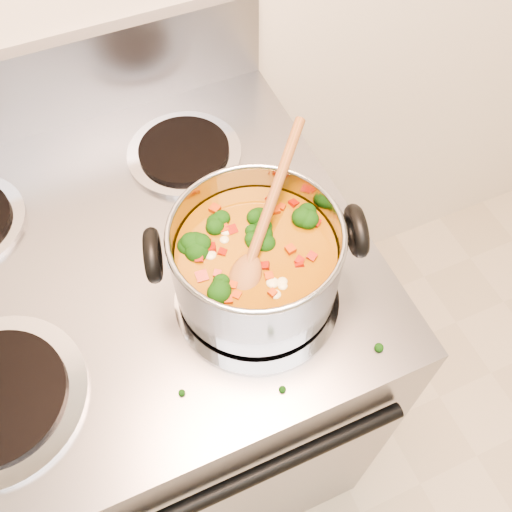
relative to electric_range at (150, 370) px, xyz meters
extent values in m
cube|color=gray|center=(0.00, 0.00, -0.01)|extent=(0.80, 0.69, 0.92)
cube|color=gray|center=(0.00, 0.32, 0.53)|extent=(0.80, 0.03, 0.16)
cylinder|color=black|center=(0.00, -0.36, 0.33)|extent=(0.68, 0.02, 0.02)
cylinder|color=#A5A5AD|center=(0.19, -0.16, 0.46)|extent=(0.24, 0.24, 0.01)
cylinder|color=black|center=(0.19, -0.16, 0.46)|extent=(0.19, 0.19, 0.01)
cylinder|color=#A5A5AD|center=(0.19, 0.16, 0.46)|extent=(0.20, 0.20, 0.01)
cylinder|color=black|center=(0.19, 0.16, 0.46)|extent=(0.16, 0.16, 0.01)
cylinder|color=#999AA1|center=(0.19, -0.14, 0.53)|extent=(0.23, 0.23, 0.13)
torus|color=#999AA1|center=(0.19, -0.14, 0.60)|extent=(0.24, 0.24, 0.01)
cylinder|color=#7C500B|center=(0.19, -0.14, 0.51)|extent=(0.22, 0.22, 0.09)
torus|color=black|center=(0.06, -0.11, 0.57)|extent=(0.04, 0.08, 0.08)
torus|color=black|center=(0.32, -0.18, 0.57)|extent=(0.04, 0.08, 0.08)
ellipsoid|color=black|center=(0.13, -0.20, 0.56)|extent=(0.04, 0.04, 0.03)
ellipsoid|color=black|center=(0.19, -0.14, 0.56)|extent=(0.04, 0.04, 0.03)
ellipsoid|color=black|center=(0.20, -0.11, 0.56)|extent=(0.04, 0.04, 0.03)
ellipsoid|color=black|center=(0.20, -0.12, 0.56)|extent=(0.04, 0.04, 0.03)
ellipsoid|color=black|center=(0.12, -0.13, 0.56)|extent=(0.04, 0.04, 0.03)
ellipsoid|color=black|center=(0.16, -0.12, 0.56)|extent=(0.04, 0.04, 0.03)
ellipsoid|color=black|center=(0.28, -0.11, 0.56)|extent=(0.04, 0.04, 0.03)
ellipsoid|color=black|center=(0.13, -0.07, 0.56)|extent=(0.04, 0.04, 0.03)
ellipsoid|color=#9A2105|center=(0.25, -0.10, 0.56)|extent=(0.01, 0.01, 0.01)
ellipsoid|color=#9A2105|center=(0.11, -0.10, 0.56)|extent=(0.01, 0.01, 0.01)
ellipsoid|color=#9A2105|center=(0.15, -0.07, 0.56)|extent=(0.01, 0.01, 0.01)
ellipsoid|color=#9A2105|center=(0.21, -0.14, 0.56)|extent=(0.01, 0.01, 0.01)
ellipsoid|color=#9A2105|center=(0.21, -0.21, 0.56)|extent=(0.01, 0.01, 0.01)
ellipsoid|color=#9A2105|center=(0.17, -0.23, 0.56)|extent=(0.01, 0.01, 0.01)
ellipsoid|color=#9A2105|center=(0.18, -0.15, 0.56)|extent=(0.01, 0.01, 0.01)
ellipsoid|color=#9A2105|center=(0.17, -0.19, 0.56)|extent=(0.01, 0.01, 0.01)
ellipsoid|color=#9A2105|center=(0.20, -0.16, 0.56)|extent=(0.01, 0.01, 0.01)
ellipsoid|color=#9A2105|center=(0.14, -0.16, 0.56)|extent=(0.01, 0.01, 0.01)
ellipsoid|color=#9A2105|center=(0.20, -0.10, 0.56)|extent=(0.01, 0.01, 0.01)
ellipsoid|color=#9A2105|center=(0.27, -0.17, 0.56)|extent=(0.01, 0.01, 0.01)
ellipsoid|color=#9A2105|center=(0.16, -0.20, 0.56)|extent=(0.01, 0.01, 0.01)
ellipsoid|color=#9C3008|center=(0.17, -0.08, 0.56)|extent=(0.01, 0.01, 0.01)
ellipsoid|color=#9C3008|center=(0.22, -0.13, 0.56)|extent=(0.01, 0.01, 0.01)
ellipsoid|color=#9C3008|center=(0.28, -0.18, 0.56)|extent=(0.01, 0.01, 0.01)
ellipsoid|color=#9C3008|center=(0.24, -0.09, 0.56)|extent=(0.01, 0.01, 0.01)
ellipsoid|color=#9C3008|center=(0.20, -0.11, 0.56)|extent=(0.01, 0.01, 0.01)
ellipsoid|color=#9C3008|center=(0.23, -0.14, 0.56)|extent=(0.01, 0.01, 0.01)
ellipsoid|color=#9C3008|center=(0.23, -0.16, 0.56)|extent=(0.01, 0.01, 0.01)
ellipsoid|color=#9C3008|center=(0.16, -0.08, 0.56)|extent=(0.01, 0.01, 0.01)
ellipsoid|color=#9C3008|center=(0.11, -0.17, 0.56)|extent=(0.01, 0.01, 0.01)
ellipsoid|color=#9C3008|center=(0.15, -0.07, 0.56)|extent=(0.01, 0.01, 0.01)
ellipsoid|color=#9C3008|center=(0.14, -0.11, 0.56)|extent=(0.01, 0.01, 0.01)
ellipsoid|color=#9C3008|center=(0.26, -0.10, 0.56)|extent=(0.01, 0.01, 0.01)
ellipsoid|color=#C9BF8A|center=(0.29, -0.13, 0.56)|extent=(0.02, 0.02, 0.01)
ellipsoid|color=#C9BF8A|center=(0.18, -0.06, 0.56)|extent=(0.02, 0.02, 0.01)
ellipsoid|color=#C9BF8A|center=(0.20, -0.09, 0.56)|extent=(0.02, 0.02, 0.01)
ellipsoid|color=#C9BF8A|center=(0.26, -0.07, 0.56)|extent=(0.02, 0.02, 0.01)
ellipsoid|color=#C9BF8A|center=(0.11, -0.17, 0.56)|extent=(0.02, 0.02, 0.01)
ellipsoid|color=#C9BF8A|center=(0.22, -0.18, 0.56)|extent=(0.02, 0.02, 0.01)
ellipsoid|color=#C9BF8A|center=(0.18, -0.21, 0.56)|extent=(0.02, 0.02, 0.01)
ellipsoid|color=#C9BF8A|center=(0.21, -0.14, 0.56)|extent=(0.02, 0.02, 0.01)
ellipsoid|color=#C9BF8A|center=(0.16, -0.16, 0.56)|extent=(0.02, 0.02, 0.01)
ellipsoid|color=brown|center=(0.16, -0.17, 0.56)|extent=(0.08, 0.08, 0.04)
cylinder|color=brown|center=(0.24, -0.09, 0.59)|extent=(0.17, 0.18, 0.08)
ellipsoid|color=black|center=(0.29, -0.25, 0.46)|extent=(0.01, 0.01, 0.01)
ellipsoid|color=black|center=(0.10, -0.32, 0.46)|extent=(0.01, 0.01, 0.01)
ellipsoid|color=black|center=(0.09, -0.31, 0.46)|extent=(0.01, 0.01, 0.01)
ellipsoid|color=black|center=(0.30, -0.02, 0.46)|extent=(0.01, 0.01, 0.01)
camera|label=1|loc=(0.03, -0.53, 1.19)|focal=40.00mm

